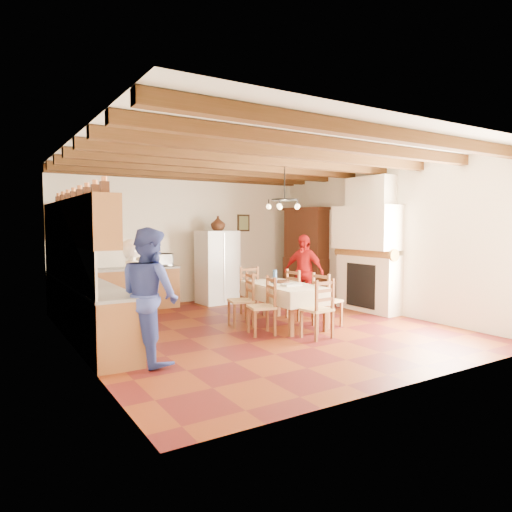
{
  "coord_description": "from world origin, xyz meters",
  "views": [
    {
      "loc": [
        -4.2,
        -6.63,
        1.82
      ],
      "look_at": [
        0.1,
        0.3,
        1.25
      ],
      "focal_mm": 32.0,
      "sensor_mm": 36.0,
      "label": 1
    }
  ],
  "objects_px": {
    "chair_end_near": "(317,308)",
    "person_woman_red": "(304,272)",
    "chair_end_far": "(252,291)",
    "person_woman_blue": "(150,296)",
    "chair_left_near": "(261,306)",
    "person_man": "(135,293)",
    "chair_right_near": "(327,299)",
    "hutch": "(307,253)",
    "microwave": "(160,260)",
    "refrigerator": "(217,267)",
    "chair_right_far": "(300,294)",
    "dining_table": "(284,289)",
    "chair_left_far": "(241,300)"
  },
  "relations": [
    {
      "from": "microwave",
      "to": "hutch",
      "type": "bearing_deg",
      "value": -17.32
    },
    {
      "from": "hutch",
      "to": "chair_end_near",
      "type": "bearing_deg",
      "value": -133.23
    },
    {
      "from": "hutch",
      "to": "chair_right_far",
      "type": "xyz_separation_m",
      "value": [
        -1.65,
        -1.9,
        -0.63
      ]
    },
    {
      "from": "refrigerator",
      "to": "dining_table",
      "type": "relative_size",
      "value": 0.96
    },
    {
      "from": "refrigerator",
      "to": "microwave",
      "type": "relative_size",
      "value": 3.31
    },
    {
      "from": "hutch",
      "to": "chair_right_near",
      "type": "height_order",
      "value": "hutch"
    },
    {
      "from": "chair_right_near",
      "to": "person_woman_red",
      "type": "bearing_deg",
      "value": -30.04
    },
    {
      "from": "refrigerator",
      "to": "person_man",
      "type": "bearing_deg",
      "value": -138.39
    },
    {
      "from": "dining_table",
      "to": "person_woman_blue",
      "type": "height_order",
      "value": "person_woman_blue"
    },
    {
      "from": "microwave",
      "to": "person_woman_blue",
      "type": "bearing_deg",
      "value": -117.05
    },
    {
      "from": "hutch",
      "to": "person_woman_blue",
      "type": "relative_size",
      "value": 1.25
    },
    {
      "from": "chair_right_far",
      "to": "microwave",
      "type": "bearing_deg",
      "value": 33.15
    },
    {
      "from": "chair_end_near",
      "to": "chair_end_far",
      "type": "distance_m",
      "value": 2.13
    },
    {
      "from": "hutch",
      "to": "chair_end_far",
      "type": "bearing_deg",
      "value": -161.22
    },
    {
      "from": "person_woman_red",
      "to": "microwave",
      "type": "relative_size",
      "value": 3.18
    },
    {
      "from": "person_woman_red",
      "to": "chair_right_far",
      "type": "bearing_deg",
      "value": -64.21
    },
    {
      "from": "chair_right_near",
      "to": "microwave",
      "type": "bearing_deg",
      "value": 21.29
    },
    {
      "from": "dining_table",
      "to": "chair_right_near",
      "type": "height_order",
      "value": "chair_right_near"
    },
    {
      "from": "dining_table",
      "to": "chair_left_near",
      "type": "bearing_deg",
      "value": -153.15
    },
    {
      "from": "person_woman_red",
      "to": "refrigerator",
      "type": "bearing_deg",
      "value": -166.87
    },
    {
      "from": "refrigerator",
      "to": "person_woman_red",
      "type": "height_order",
      "value": "refrigerator"
    },
    {
      "from": "chair_right_near",
      "to": "chair_end_near",
      "type": "bearing_deg",
      "value": 121.33
    },
    {
      "from": "dining_table",
      "to": "chair_left_far",
      "type": "bearing_deg",
      "value": 153.86
    },
    {
      "from": "refrigerator",
      "to": "chair_right_near",
      "type": "bearing_deg",
      "value": -82.32
    },
    {
      "from": "chair_left_near",
      "to": "chair_end_far",
      "type": "bearing_deg",
      "value": 167.41
    },
    {
      "from": "chair_right_near",
      "to": "chair_end_far",
      "type": "bearing_deg",
      "value": 14.04
    },
    {
      "from": "dining_table",
      "to": "person_woman_red",
      "type": "xyz_separation_m",
      "value": [
        1.25,
        1.04,
        0.14
      ]
    },
    {
      "from": "chair_end_far",
      "to": "person_man",
      "type": "bearing_deg",
      "value": -148.22
    },
    {
      "from": "dining_table",
      "to": "chair_end_far",
      "type": "xyz_separation_m",
      "value": [
        0.01,
        1.11,
        -0.18
      ]
    },
    {
      "from": "chair_left_near",
      "to": "chair_right_far",
      "type": "xyz_separation_m",
      "value": [
        1.31,
        0.68,
        0.0
      ]
    },
    {
      "from": "chair_end_near",
      "to": "person_woman_red",
      "type": "xyz_separation_m",
      "value": [
        1.33,
        2.06,
        0.32
      ]
    },
    {
      "from": "chair_left_near",
      "to": "chair_end_near",
      "type": "xyz_separation_m",
      "value": [
        0.63,
        -0.66,
        0.0
      ]
    },
    {
      "from": "dining_table",
      "to": "refrigerator",
      "type": "bearing_deg",
      "value": 89.02
    },
    {
      "from": "person_woman_blue",
      "to": "person_woman_red",
      "type": "relative_size",
      "value": 1.11
    },
    {
      "from": "chair_end_far",
      "to": "person_woman_blue",
      "type": "height_order",
      "value": "person_woman_blue"
    },
    {
      "from": "chair_end_near",
      "to": "chair_end_far",
      "type": "height_order",
      "value": "same"
    },
    {
      "from": "chair_end_far",
      "to": "chair_right_near",
      "type": "bearing_deg",
      "value": -57.8
    },
    {
      "from": "hutch",
      "to": "dining_table",
      "type": "bearing_deg",
      "value": -142.9
    },
    {
      "from": "hutch",
      "to": "chair_left_near",
      "type": "xyz_separation_m",
      "value": [
        -2.96,
        -2.57,
        -0.63
      ]
    },
    {
      "from": "person_man",
      "to": "chair_right_far",
      "type": "bearing_deg",
      "value": -67.84
    },
    {
      "from": "person_man",
      "to": "refrigerator",
      "type": "bearing_deg",
      "value": -27.8
    },
    {
      "from": "hutch",
      "to": "person_man",
      "type": "distance_m",
      "value": 5.38
    },
    {
      "from": "person_man",
      "to": "microwave",
      "type": "distance_m",
      "value": 3.23
    },
    {
      "from": "chair_left_far",
      "to": "chair_right_near",
      "type": "height_order",
      "value": "same"
    },
    {
      "from": "refrigerator",
      "to": "chair_right_far",
      "type": "xyz_separation_m",
      "value": [
        0.55,
        -2.41,
        -0.35
      ]
    },
    {
      "from": "person_woman_blue",
      "to": "dining_table",
      "type": "bearing_deg",
      "value": -86.26
    },
    {
      "from": "refrigerator",
      "to": "chair_end_near",
      "type": "bearing_deg",
      "value": -94.58
    },
    {
      "from": "chair_left_near",
      "to": "person_man",
      "type": "height_order",
      "value": "person_man"
    },
    {
      "from": "dining_table",
      "to": "chair_left_far",
      "type": "relative_size",
      "value": 1.8
    },
    {
      "from": "chair_right_far",
      "to": "chair_left_far",
      "type": "bearing_deg",
      "value": 87.08
    }
  ]
}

